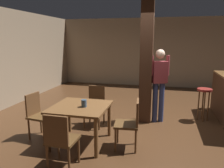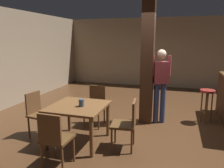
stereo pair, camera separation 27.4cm
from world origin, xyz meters
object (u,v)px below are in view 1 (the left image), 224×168
at_px(chair_east, 131,122).
at_px(chair_north, 95,104).
at_px(dining_table, 81,112).
at_px(napkin_cup, 84,103).
at_px(chair_south, 60,139).
at_px(standing_person, 159,81).
at_px(chair_west, 38,113).
at_px(bar_stool_near, 204,97).

distance_m(chair_east, chair_north, 1.32).
relative_size(dining_table, napkin_cup, 7.57).
distance_m(chair_south, standing_person, 2.76).
xyz_separation_m(chair_east, chair_south, (-0.91, -0.91, 0.00)).
distance_m(chair_east, chair_west, 1.85).
xyz_separation_m(chair_south, chair_north, (-0.05, 1.82, 0.00)).
xyz_separation_m(chair_west, chair_south, (0.95, -0.93, 0.00)).
bearing_deg(napkin_cup, chair_south, -93.76).
relative_size(chair_west, chair_north, 1.00).
bearing_deg(chair_east, napkin_cup, -175.60).
bearing_deg(chair_west, chair_north, 44.93).
bearing_deg(bar_stool_near, napkin_cup, -141.56).
bearing_deg(chair_south, napkin_cup, 86.24).
distance_m(chair_north, napkin_cup, 1.02).
bearing_deg(chair_south, standing_person, 60.57).
bearing_deg(chair_west, chair_south, -44.39).
bearing_deg(chair_west, bar_stool_near, 28.01).
bearing_deg(bar_stool_near, chair_west, -151.99).
distance_m(dining_table, bar_stool_near, 3.03).
height_order(chair_east, chair_north, same).
height_order(chair_east, napkin_cup, chair_east).
xyz_separation_m(chair_east, bar_stool_near, (1.49, 1.79, 0.08)).
height_order(dining_table, standing_person, standing_person).
distance_m(chair_south, napkin_cup, 0.90).
height_order(chair_west, chair_north, same).
bearing_deg(standing_person, chair_south, -119.43).
bearing_deg(chair_north, chair_east, -43.35).
bearing_deg(chair_west, napkin_cup, -4.49).
height_order(chair_west, standing_person, standing_person).
bearing_deg(chair_south, chair_west, 135.61).
bearing_deg(chair_south, chair_north, 91.67).
relative_size(chair_north, bar_stool_near, 1.13).
distance_m(dining_table, chair_north, 0.93).
relative_size(chair_east, standing_person, 0.52).
bearing_deg(dining_table, chair_east, 1.36).
xyz_separation_m(chair_west, chair_north, (0.89, 0.89, 0.00)).
relative_size(chair_west, napkin_cup, 6.64).
distance_m(chair_west, chair_south, 1.32).
distance_m(dining_table, chair_east, 0.95).
relative_size(chair_east, napkin_cup, 6.64).
xyz_separation_m(chair_south, napkin_cup, (0.06, 0.85, 0.30)).
height_order(chair_west, napkin_cup, chair_west).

